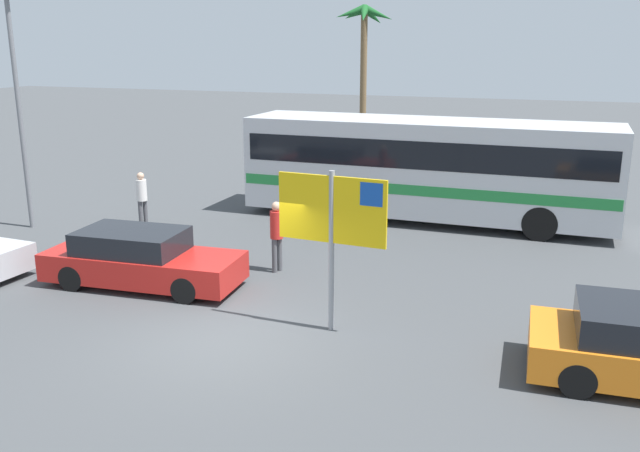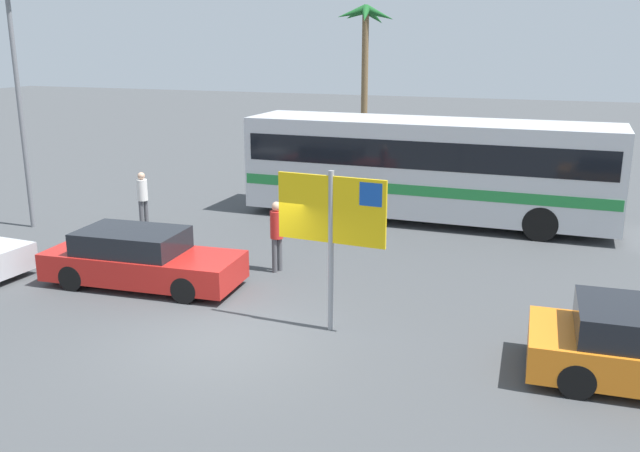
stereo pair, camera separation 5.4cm
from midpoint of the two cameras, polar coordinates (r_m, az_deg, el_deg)
name	(u,v)px [view 1 (the left image)]	position (r m, az deg, el deg)	size (l,w,h in m)	color
ground	(222,340)	(13.37, -8.35, -9.42)	(120.00, 120.00, 0.00)	#424447
bus_front_coach	(427,165)	(21.74, 8.87, 5.09)	(11.46, 2.69, 3.17)	silver
ferry_sign	(334,216)	(12.92, 1.06, 0.82)	(2.20, 0.19, 3.20)	gray
car_red	(140,259)	(16.40, -14.88, -2.71)	(4.70, 2.03, 1.32)	red
pedestrian_near_sign	(142,195)	(21.55, -14.75, 2.54)	(0.32, 0.32, 1.69)	#4C4C51
pedestrian_crossing_lot	(277,231)	(16.72, -3.74, -0.38)	(0.32, 0.32, 1.78)	#4C4C51
lamp_post_right_side	(18,103)	(22.19, -23.98, 9.36)	(0.56, 0.20, 6.90)	slate
palm_tree_seaside	(364,39)	(33.66, 3.63, 15.33)	(2.77, 2.76, 7.21)	brown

